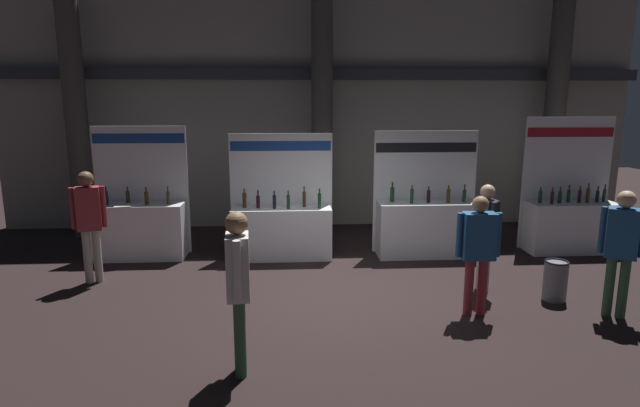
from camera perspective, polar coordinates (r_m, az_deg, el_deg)
The scene contains 12 objects.
ground_plane at distance 7.84m, azimuth 2.09°, elevation -10.11°, with size 28.86×28.86×0.00m, color black.
hall_colonnade at distance 11.79m, azimuth 0.02°, elevation 12.43°, with size 14.43×1.12×6.30m.
exhibitor_booth_0 at distance 10.03m, azimuth -19.49°, elevation -2.29°, with size 1.73×0.74×2.43m.
exhibitor_booth_1 at distance 9.50m, azimuth -4.31°, elevation -2.63°, with size 1.92×0.66×2.29m.
exhibitor_booth_2 at distance 9.81m, azimuth 11.91°, elevation -2.22°, with size 1.98×0.66×2.33m.
exhibitor_booth_3 at distance 10.98m, azimuth 26.18°, elevation -1.67°, with size 1.75×0.66×2.58m.
trash_bin at distance 8.27m, azimuth 24.84°, elevation -7.82°, with size 0.33×0.33×0.60m.
visitor_1 at distance 8.08m, azimuth 18.02°, elevation -2.72°, with size 0.28×0.51×1.66m.
visitor_2 at distance 7.82m, azimuth 30.68°, elevation -3.74°, with size 0.47×0.42×1.73m.
visitor_3 at distance 7.13m, azimuth 17.27°, elevation -4.39°, with size 0.60×0.27×1.65m.
visitor_4 at distance 8.82m, azimuth -24.44°, elevation -1.39°, with size 0.51×0.31×1.81m.
visitor_5 at distance 5.39m, azimuth -9.14°, elevation -8.36°, with size 0.26×0.52×1.77m.
Camera 1 is at (-0.73, -7.26, 2.86)m, focal length 28.59 mm.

